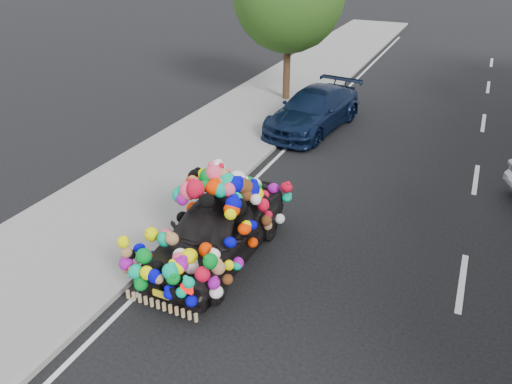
# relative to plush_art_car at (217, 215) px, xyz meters

# --- Properties ---
(ground) EXTENTS (100.00, 100.00, 0.00)m
(ground) POSITION_rel_plush_art_car_xyz_m (1.19, 1.19, -1.02)
(ground) COLOR black
(ground) RESTS_ON ground
(sidewalk) EXTENTS (4.00, 60.00, 0.12)m
(sidewalk) POSITION_rel_plush_art_car_xyz_m (-3.11, 1.19, -0.96)
(sidewalk) COLOR gray
(sidewalk) RESTS_ON ground
(kerb) EXTENTS (0.15, 60.00, 0.13)m
(kerb) POSITION_rel_plush_art_car_xyz_m (-1.16, 1.19, -0.96)
(kerb) COLOR gray
(kerb) RESTS_ON ground
(lane_markings) EXTENTS (6.00, 50.00, 0.01)m
(lane_markings) POSITION_rel_plush_art_car_xyz_m (4.79, 1.19, -1.02)
(lane_markings) COLOR silver
(lane_markings) RESTS_ON ground
(plush_art_car) EXTENTS (2.05, 4.23, 2.01)m
(plush_art_car) POSITION_rel_plush_art_car_xyz_m (0.00, 0.00, 0.00)
(plush_art_car) COLOR black
(plush_art_car) RESTS_ON ground
(navy_sedan) EXTENTS (2.56, 4.89, 1.35)m
(navy_sedan) POSITION_rel_plush_art_car_xyz_m (-0.61, 8.11, -0.34)
(navy_sedan) COLOR black
(navy_sedan) RESTS_ON ground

